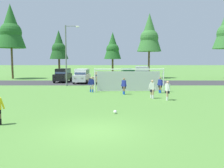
# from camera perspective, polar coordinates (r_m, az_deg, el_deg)

# --- Properties ---
(ground_plane) EXTENTS (400.00, 400.00, 0.00)m
(ground_plane) POSITION_cam_1_polar(r_m,az_deg,el_deg) (25.72, -2.14, -1.73)
(ground_plane) COLOR #518438
(parking_lot_strip) EXTENTS (52.00, 8.40, 0.01)m
(parking_lot_strip) POSITION_cam_1_polar(r_m,az_deg,el_deg) (35.87, -1.61, 0.33)
(parking_lot_strip) COLOR #333335
(parking_lot_strip) RESTS_ON ground
(soccer_ball) EXTENTS (0.22, 0.22, 0.22)m
(soccer_ball) POSITION_cam_1_polar(r_m,az_deg,el_deg) (14.54, 0.52, -6.90)
(soccer_ball) COLOR white
(soccer_ball) RESTS_ON ground
(soccer_goal) EXTENTS (7.46, 2.11, 2.57)m
(soccer_goal) POSITION_cam_1_polar(r_m,az_deg,el_deg) (25.37, 3.87, 1.10)
(soccer_goal) COLOR white
(soccer_goal) RESTS_ON ground
(player_striker_near) EXTENTS (0.36, 0.74, 1.64)m
(player_striker_near) POSITION_cam_1_polar(r_m,az_deg,el_deg) (20.02, 13.28, -1.56)
(player_striker_near) COLOR tan
(player_striker_near) RESTS_ON ground
(player_midfield_center) EXTENTS (0.60, 0.56, 1.64)m
(player_midfield_center) POSITION_cam_1_polar(r_m,az_deg,el_deg) (22.96, 2.70, -0.53)
(player_midfield_center) COLOR #936B4C
(player_midfield_center) RESTS_ON ground
(player_defender_far) EXTENTS (0.57, 0.60, 1.64)m
(player_defender_far) POSITION_cam_1_polar(r_m,az_deg,el_deg) (24.47, 11.54, -0.26)
(player_defender_far) COLOR #936B4C
(player_defender_far) RESTS_ON ground
(player_winger_left) EXTENTS (0.68, 0.43, 1.64)m
(player_winger_left) POSITION_cam_1_polar(r_m,az_deg,el_deg) (20.71, 9.64, -1.26)
(player_winger_left) COLOR tan
(player_winger_left) RESTS_ON ground
(player_winger_right) EXTENTS (0.75, 0.31, 1.64)m
(player_winger_right) POSITION_cam_1_polar(r_m,az_deg,el_deg) (24.67, -5.33, -0.13)
(player_winger_right) COLOR tan
(player_winger_right) RESTS_ON ground
(parked_car_slot_far_left) EXTENTS (2.38, 4.72, 2.16)m
(parked_car_slot_far_left) POSITION_cam_1_polar(r_m,az_deg,el_deg) (37.70, -12.29, 2.15)
(parked_car_slot_far_left) COLOR black
(parked_car_slot_far_left) RESTS_ON ground
(parked_car_slot_left) EXTENTS (2.37, 4.72, 2.16)m
(parked_car_slot_left) POSITION_cam_1_polar(r_m,az_deg,el_deg) (35.46, -7.67, 2.02)
(parked_car_slot_left) COLOR silver
(parked_car_slot_left) RESTS_ON ground
(parked_car_slot_center_left) EXTENTS (2.28, 4.32, 1.72)m
(parked_car_slot_center_left) POSITION_cam_1_polar(r_m,az_deg,el_deg) (34.96, -3.15, 1.63)
(parked_car_slot_center_left) COLOR tan
(parked_car_slot_center_left) RESTS_ON ground
(parked_car_slot_center) EXTENTS (2.37, 4.72, 2.16)m
(parked_car_slot_center) POSITION_cam_1_polar(r_m,az_deg,el_deg) (36.65, 3.69, 2.17)
(parked_car_slot_center) COLOR #194C2D
(parked_car_slot_center) RESTS_ON ground
(parked_car_slot_center_right) EXTENTS (2.44, 4.92, 2.52)m
(parked_car_slot_center_right) POSITION_cam_1_polar(r_m,az_deg,el_deg) (35.47, 7.06, 2.40)
(parked_car_slot_center_right) COLOR #B2B2BC
(parked_car_slot_center_right) RESTS_ON ground
(tree_left_edge) EXTENTS (5.28, 5.28, 14.07)m
(tree_left_edge) POSITION_cam_1_polar(r_m,az_deg,el_deg) (48.59, -24.01, 12.67)
(tree_left_edge) COLOR brown
(tree_left_edge) RESTS_ON ground
(tree_mid_left) EXTENTS (3.39, 3.39, 9.04)m
(tree_mid_left) POSITION_cam_1_polar(r_m,az_deg,el_deg) (44.08, -13.27, 9.23)
(tree_mid_left) COLOR brown
(tree_mid_left) RESTS_ON ground
(tree_center_back) EXTENTS (3.43, 3.43, 9.15)m
(tree_center_back) POSITION_cam_1_polar(r_m,az_deg,el_deg) (46.67, -0.11, 9.25)
(tree_center_back) COLOR brown
(tree_center_back) RESTS_ON ground
(tree_mid_right) EXTENTS (4.76, 4.76, 12.70)m
(tree_mid_right) POSITION_cam_1_polar(r_m,az_deg,el_deg) (47.00, 8.94, 12.16)
(tree_mid_right) COLOR brown
(tree_mid_right) RESTS_ON ground
(street_lamp) EXTENTS (2.00, 0.32, 8.04)m
(street_lamp) POSITION_cam_1_polar(r_m,az_deg,el_deg) (31.56, -11.26, 7.08)
(street_lamp) COLOR slate
(street_lamp) RESTS_ON ground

